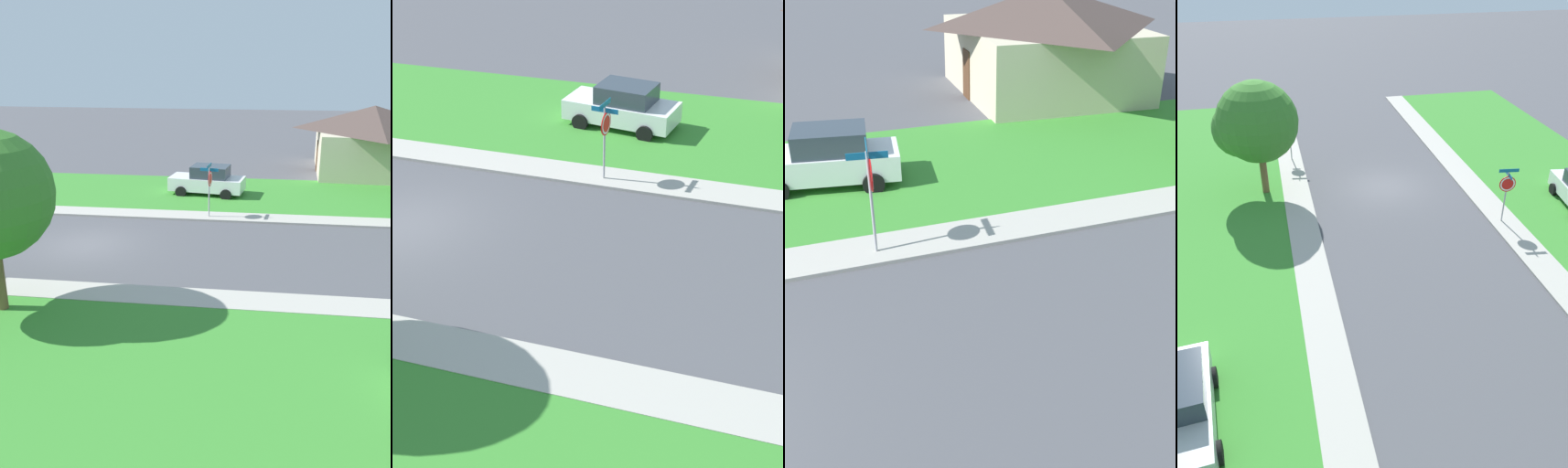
# 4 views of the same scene
# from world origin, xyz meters

# --- Properties ---
(ground_plane) EXTENTS (120.00, 120.00, 0.00)m
(ground_plane) POSITION_xyz_m (0.00, 0.00, 0.00)
(ground_plane) COLOR #4C4C51
(stop_sign_far_corner) EXTENTS (0.92, 0.92, 2.77)m
(stop_sign_far_corner) POSITION_xyz_m (-4.56, 4.90, 1.89)
(stop_sign_far_corner) COLOR #9E9EA3
(stop_sign_far_corner) RESTS_ON ground
(car_white_kerbside_mid) EXTENTS (2.49, 4.51, 1.76)m
(car_white_kerbside_mid) POSITION_xyz_m (-9.12, 4.33, 0.87)
(car_white_kerbside_mid) COLOR white
(car_white_kerbside_mid) RESTS_ON ground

